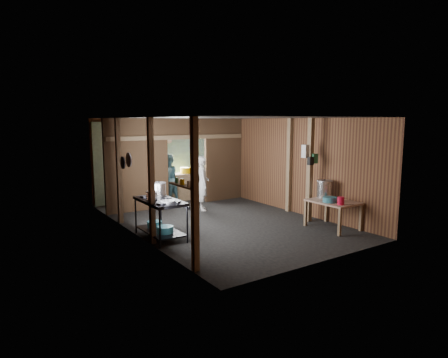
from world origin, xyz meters
TOP-DOWN VIEW (x-y plane):
  - floor at (0.00, 0.00)m, footprint 4.50×7.00m
  - ceiling at (0.00, 0.00)m, footprint 4.50×7.00m
  - wall_back at (0.00, 3.50)m, footprint 4.50×0.00m
  - wall_front at (0.00, -3.50)m, footprint 4.50×0.00m
  - wall_left at (-2.25, 0.00)m, footprint 0.00×7.00m
  - wall_right at (2.25, 0.00)m, footprint 0.00×7.00m
  - partition_left at (-1.32, 2.20)m, footprint 1.85×0.10m
  - partition_right at (1.57, 2.20)m, footprint 1.35×0.10m
  - partition_header at (0.25, 2.20)m, footprint 1.30×0.10m
  - turquoise_panel at (0.00, 3.44)m, footprint 4.40×0.06m
  - back_counter at (0.30, 2.95)m, footprint 1.20×0.50m
  - wall_clock at (0.25, 3.40)m, footprint 0.20×0.03m
  - post_left_a at (-2.18, -2.60)m, footprint 0.10×0.12m
  - post_left_b at (-2.18, -0.80)m, footprint 0.10×0.12m
  - post_left_c at (-2.18, 1.20)m, footprint 0.10×0.12m
  - post_right at (2.18, -0.20)m, footprint 0.10×0.12m
  - post_free at (1.85, -1.30)m, footprint 0.12×0.12m
  - cross_beam at (0.00, 2.15)m, footprint 4.40×0.12m
  - pan_lid_big at (-2.21, 0.40)m, footprint 0.03×0.34m
  - pan_lid_small at (-2.21, 0.80)m, footprint 0.03×0.30m
  - wall_shelf at (-2.15, -2.10)m, footprint 0.14×0.80m
  - jar_white at (-2.15, -2.35)m, footprint 0.07×0.07m
  - jar_yellow at (-2.15, -2.10)m, footprint 0.08×0.08m
  - jar_green at (-2.15, -1.88)m, footprint 0.06×0.06m
  - bag_white at (1.80, -1.22)m, footprint 0.22×0.15m
  - bag_green at (1.92, -1.36)m, footprint 0.16×0.12m
  - bag_black at (1.78, -1.38)m, footprint 0.14×0.10m
  - gas_range at (-1.88, -0.53)m, footprint 0.74×1.43m
  - prep_table at (1.83, -2.10)m, footprint 0.81×1.12m
  - stove_pot_large at (-1.71, -0.12)m, footprint 0.36×0.36m
  - stove_pot_med at (-2.05, -0.48)m, footprint 0.25×0.25m
  - frying_pan at (-1.88, -0.92)m, footprint 0.48×0.60m
  - blue_tub_front at (-1.88, -0.76)m, footprint 0.35×0.35m
  - blue_tub_back at (-1.88, -0.20)m, footprint 0.34×0.34m
  - stock_pot at (1.97, -1.70)m, footprint 0.41×0.41m
  - wash_basin at (1.66, -2.14)m, footprint 0.37×0.37m
  - pink_bucket at (1.64, -2.47)m, footprint 0.16×0.16m
  - knife at (1.77, -2.56)m, footprint 0.29×0.13m
  - yellow_tub at (0.59, 2.95)m, footprint 0.33×0.33m
  - red_cup at (0.02, 2.95)m, footprint 0.13×0.13m
  - cook at (0.24, 1.26)m, footprint 0.57×0.66m
  - worker_back at (-0.15, 2.71)m, footprint 0.89×0.80m

SIDE VIEW (x-z plane):
  - floor at x=0.00m, z-range 0.00..0.00m
  - blue_tub_back at x=-1.88m, z-range 0.16..0.30m
  - blue_tub_front at x=-1.88m, z-range 0.16..0.31m
  - prep_table at x=1.83m, z-range 0.00..0.66m
  - gas_range at x=-1.88m, z-range 0.00..0.85m
  - back_counter at x=0.30m, z-range 0.00..0.85m
  - knife at x=1.77m, z-range 0.66..0.67m
  - wash_basin at x=1.66m, z-range 0.66..0.78m
  - pink_bucket at x=1.64m, z-range 0.66..0.84m
  - worker_back at x=-0.15m, z-range 0.00..1.52m
  - cook at x=0.24m, z-range 0.00..1.54m
  - stock_pot at x=1.97m, z-range 0.64..1.09m
  - frying_pan at x=-1.88m, z-range 0.84..0.91m
  - red_cup at x=0.02m, z-range 0.85..1.01m
  - stove_pot_med at x=-2.05m, z-range 0.83..1.04m
  - yellow_tub at x=0.59m, z-range 0.85..1.03m
  - stove_pot_large at x=-1.71m, z-range 0.83..1.15m
  - turquoise_panel at x=0.00m, z-range 0.00..2.50m
  - wall_back at x=0.00m, z-range 0.00..2.60m
  - wall_front at x=0.00m, z-range 0.00..2.60m
  - wall_left at x=-2.25m, z-range 0.00..2.60m
  - wall_right at x=2.25m, z-range 0.00..2.60m
  - partition_left at x=-1.32m, z-range 0.00..2.60m
  - partition_right at x=1.57m, z-range 0.00..2.60m
  - post_left_a at x=-2.18m, z-range 0.00..2.60m
  - post_left_b at x=-2.18m, z-range 0.00..2.60m
  - post_left_c at x=-2.18m, z-range 0.00..2.60m
  - post_right at x=2.18m, z-range 0.00..2.60m
  - post_free at x=1.85m, z-range 0.00..2.60m
  - wall_shelf at x=-2.15m, z-range 1.39..1.41m
  - jar_white at x=-2.15m, z-range 1.42..1.52m
  - jar_yellow at x=-2.15m, z-range 1.42..1.52m
  - jar_green at x=-2.15m, z-range 1.42..1.52m
  - pan_lid_small at x=-2.21m, z-range 1.40..1.70m
  - bag_black at x=1.78m, z-range 1.45..1.65m
  - bag_green at x=1.92m, z-range 1.48..1.72m
  - pan_lid_big at x=-2.21m, z-range 1.48..1.82m
  - bag_white at x=1.80m, z-range 1.62..1.94m
  - wall_clock at x=0.25m, z-range 1.80..2.00m
  - cross_beam at x=0.00m, z-range 1.99..2.11m
  - partition_header at x=0.25m, z-range 2.00..2.60m
  - ceiling at x=0.00m, z-range 2.60..2.60m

